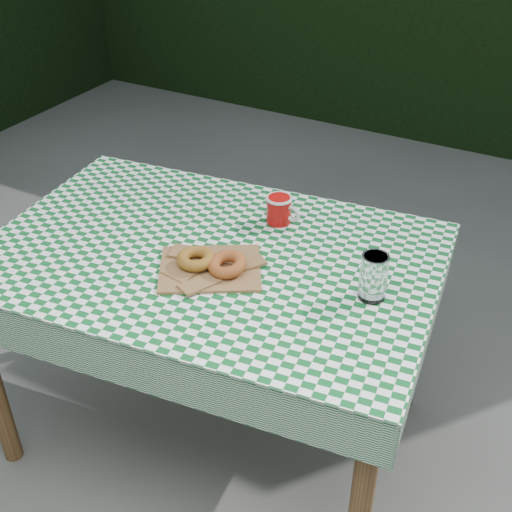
{
  "coord_description": "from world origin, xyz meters",
  "views": [
    {
      "loc": [
        0.75,
        -1.29,
        1.84
      ],
      "look_at": [
        0.0,
        0.08,
        0.79
      ],
      "focal_mm": 46.39,
      "sensor_mm": 36.0,
      "label": 1
    }
  ],
  "objects_px": {
    "paper_bag": "(210,268)",
    "coffee_mug": "(279,210)",
    "table": "(214,349)",
    "drinking_glass": "(373,277)"
  },
  "relations": [
    {
      "from": "coffee_mug",
      "to": "drinking_glass",
      "type": "distance_m",
      "value": 0.46
    },
    {
      "from": "coffee_mug",
      "to": "drinking_glass",
      "type": "relative_size",
      "value": 1.19
    },
    {
      "from": "paper_bag",
      "to": "coffee_mug",
      "type": "height_order",
      "value": "coffee_mug"
    },
    {
      "from": "table",
      "to": "coffee_mug",
      "type": "xyz_separation_m",
      "value": [
        0.1,
        0.26,
        0.43
      ]
    },
    {
      "from": "table",
      "to": "paper_bag",
      "type": "bearing_deg",
      "value": -62.76
    },
    {
      "from": "paper_bag",
      "to": "coffee_mug",
      "type": "distance_m",
      "value": 0.34
    },
    {
      "from": "table",
      "to": "paper_bag",
      "type": "relative_size",
      "value": 4.61
    },
    {
      "from": "coffee_mug",
      "to": "drinking_glass",
      "type": "height_order",
      "value": "drinking_glass"
    },
    {
      "from": "drinking_glass",
      "to": "paper_bag",
      "type": "bearing_deg",
      "value": -167.62
    },
    {
      "from": "table",
      "to": "drinking_glass",
      "type": "height_order",
      "value": "drinking_glass"
    }
  ]
}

